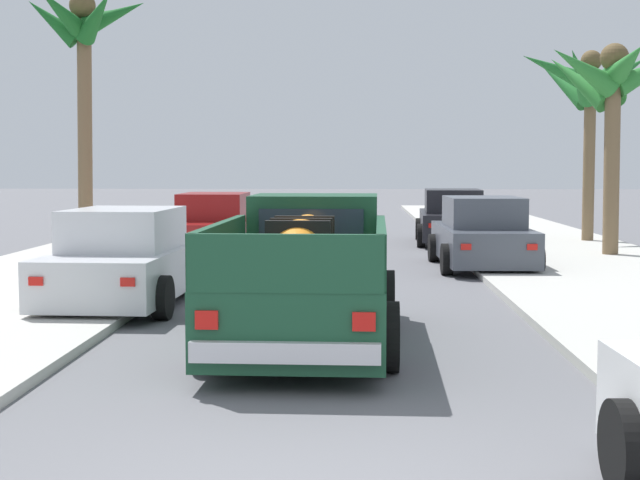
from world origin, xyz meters
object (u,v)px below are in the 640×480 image
at_px(car_left_near, 214,227).
at_px(palm_tree_right_mid, 612,86).
at_px(car_right_near, 482,235).
at_px(car_left_mid, 126,261).
at_px(pickup_truck, 307,278).
at_px(car_right_mid, 452,218).
at_px(palm_tree_right_fore, 83,40).
at_px(palm_tree_right_back, 588,84).

height_order(car_left_near, palm_tree_right_mid, palm_tree_right_mid).
xyz_separation_m(car_right_near, car_left_mid, (-6.35, -5.51, 0.00)).
height_order(pickup_truck, car_right_near, pickup_truck).
height_order(car_right_near, car_right_mid, same).
bearing_deg(car_left_mid, palm_tree_right_mid, 38.74).
distance_m(car_left_near, car_left_mid, 7.80).
xyz_separation_m(car_right_mid, palm_tree_right_fore, (-10.05, -1.26, 4.86)).
relative_size(palm_tree_right_mid, palm_tree_right_back, 0.93).
relative_size(car_left_near, palm_tree_right_mid, 0.84).
bearing_deg(car_right_near, palm_tree_right_fore, 153.78).
xyz_separation_m(car_right_near, palm_tree_right_mid, (3.28, 2.22, 3.35)).
relative_size(pickup_truck, car_left_mid, 1.22).
bearing_deg(car_right_near, car_left_near, 159.64).
height_order(car_left_mid, palm_tree_right_back, palm_tree_right_back).
bearing_deg(car_left_near, pickup_truck, -75.24).
xyz_separation_m(pickup_truck, car_right_near, (3.33, 8.41, -0.10)).
bearing_deg(car_left_near, car_left_mid, -91.44).
distance_m(car_left_near, car_right_near, 6.56).
bearing_deg(car_left_near, palm_tree_right_mid, -0.40).
relative_size(car_left_near, car_right_near, 1.00).
height_order(car_right_near, palm_tree_right_fore, palm_tree_right_fore).
distance_m(car_left_mid, car_right_mid, 13.33).
bearing_deg(palm_tree_right_mid, car_right_near, -145.97).
relative_size(pickup_truck, car_right_mid, 1.21).
bearing_deg(palm_tree_right_back, car_right_mid, 177.67).
xyz_separation_m(car_left_mid, palm_tree_right_mid, (9.63, 7.73, 3.35)).
bearing_deg(car_right_mid, car_left_near, -147.61).
relative_size(car_right_mid, palm_tree_right_back, 0.79).
bearing_deg(palm_tree_right_back, palm_tree_right_mid, -96.06).
xyz_separation_m(car_left_near, palm_tree_right_fore, (-3.88, 2.66, 4.86)).
bearing_deg(palm_tree_right_mid, pickup_truck, -121.90).
bearing_deg(car_right_mid, palm_tree_right_mid, -50.65).
relative_size(car_left_near, palm_tree_right_back, 0.78).
xyz_separation_m(pickup_truck, car_right_mid, (3.35, 14.61, -0.10)).
relative_size(pickup_truck, palm_tree_right_fore, 0.77).
distance_m(palm_tree_right_fore, palm_tree_right_mid, 13.68).
distance_m(pickup_truck, palm_tree_right_fore, 15.68).
height_order(palm_tree_right_fore, palm_tree_right_mid, palm_tree_right_fore).
bearing_deg(car_left_mid, car_left_near, 88.56).
bearing_deg(palm_tree_right_fore, car_right_near, -26.22).
xyz_separation_m(car_right_near, palm_tree_right_back, (3.69, 6.05, 3.74)).
distance_m(car_left_mid, palm_tree_right_back, 15.76).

